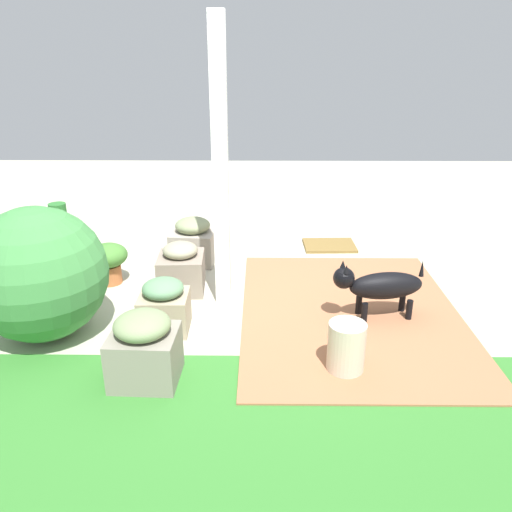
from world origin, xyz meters
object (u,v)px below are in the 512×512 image
ceramic_urn (346,348)px  porch_pillar (220,169)px  stone_planter_nearest (194,241)px  dog (380,285)px  stone_planter_far (145,348)px  round_shrub (39,274)px  terracotta_pot_broad (108,260)px  stone_planter_near (181,269)px  terracotta_pot_tall (64,250)px  doormat (330,245)px  stone_planter_mid (164,306)px

ceramic_urn → porch_pillar: bearing=-49.7°
stone_planter_nearest → dog: (-1.65, 1.19, 0.07)m
porch_pillar → ceramic_urn: porch_pillar is taller
stone_planter_far → ceramic_urn: 1.35m
ceramic_urn → stone_planter_far: bearing=5.0°
porch_pillar → round_shrub: bearing=24.5°
terracotta_pot_broad → stone_planter_near: bearing=168.6°
ceramic_urn → terracotta_pot_tall: bearing=-32.7°
porch_pillar → terracotta_pot_tall: size_ratio=3.22×
round_shrub → doormat: round_shrub is taller
round_shrub → ceramic_urn: size_ratio=2.79×
stone_planter_nearest → dog: size_ratio=0.64×
ceramic_urn → stone_planter_mid: bearing=-22.4°
dog → doormat: bearing=-83.6°
stone_planter_nearest → stone_planter_far: size_ratio=0.96×
round_shrub → terracotta_pot_broad: 1.00m
stone_planter_far → round_shrub: 1.10m
porch_pillar → terracotta_pot_tall: bearing=-18.3°
stone_planter_nearest → stone_planter_mid: (0.06, 1.38, -0.02)m
stone_planter_mid → stone_planter_nearest: bearing=-92.3°
stone_planter_mid → doormat: stone_planter_mid is taller
stone_planter_nearest → terracotta_pot_broad: size_ratio=1.23×
porch_pillar → dog: 1.58m
stone_planter_mid → terracotta_pot_broad: stone_planter_mid is taller
dog → terracotta_pot_tall: bearing=-16.6°
stone_planter_mid → terracotta_pot_tall: (1.16, -1.05, 0.06)m
stone_planter_far → ceramic_urn: (-1.34, -0.12, -0.06)m
round_shrub → dog: 2.63m
stone_planter_nearest → terracotta_pot_broad: stone_planter_nearest is taller
stone_planter_near → round_shrub: (0.93, 0.80, 0.30)m
stone_planter_mid → ceramic_urn: size_ratio=1.18×
terracotta_pot_broad → dog: 2.47m
stone_planter_mid → dog: (-1.70, -0.19, 0.09)m
porch_pillar → terracotta_pot_tall: porch_pillar is taller
stone_planter_far → doormat: (-1.53, -2.51, -0.23)m
stone_planter_near → stone_planter_nearest: bearing=-92.5°
ceramic_urn → doormat: size_ratio=0.64×
stone_planter_nearest → terracotta_pot_broad: bearing=35.7°
stone_planter_mid → ceramic_urn: stone_planter_mid is taller
round_shrub → ceramic_urn: round_shrub is taller
terracotta_pot_tall → dog: size_ratio=0.96×
terracotta_pot_broad → dog: (-2.38, 0.67, 0.06)m
round_shrub → dog: round_shrub is taller
terracotta_pot_broad → dog: size_ratio=0.52×
stone_planter_mid → dog: size_ratio=0.57×
porch_pillar → stone_planter_mid: 1.17m
stone_planter_far → round_shrub: size_ratio=0.49×
round_shrub → stone_planter_nearest: bearing=-123.2°
stone_planter_far → terracotta_pot_tall: size_ratio=0.69×
porch_pillar → stone_planter_far: (0.43, 1.19, -0.92)m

